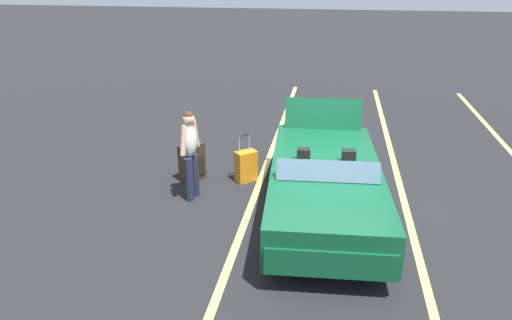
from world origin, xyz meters
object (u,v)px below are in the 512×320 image
at_px(convertible_car, 325,191).
at_px(suitcase_medium_bright, 246,166).
at_px(suitcase_large_black, 192,162).
at_px(traveler_person, 190,150).

distance_m(convertible_car, suitcase_medium_bright, 2.13).
bearing_deg(suitcase_large_black, suitcase_medium_bright, 34.87).
distance_m(suitcase_medium_bright, traveler_person, 1.35).
height_order(convertible_car, traveler_person, traveler_person).
height_order(convertible_car, suitcase_large_black, convertible_car).
distance_m(convertible_car, suitcase_large_black, 2.94).
bearing_deg(suitcase_medium_bright, suitcase_large_black, -124.83).
distance_m(convertible_car, traveler_person, 2.48).
xyz_separation_m(convertible_car, suitcase_large_black, (-1.31, -2.63, -0.22)).
relative_size(suitcase_medium_bright, traveler_person, 0.57).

